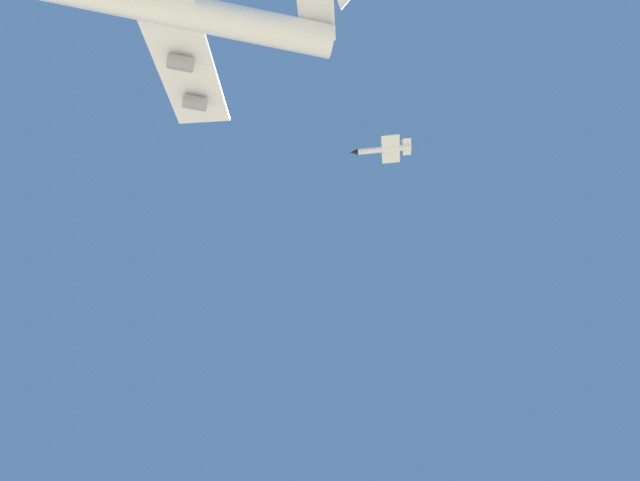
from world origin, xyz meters
name	(u,v)px	position (x,y,z in m)	size (l,w,h in m)	color
carrier_jet	(162,5)	(1.43, 79.90, 109.00)	(54.38, 66.83, 23.53)	white
chase_jet_right_wing	(384,149)	(9.92, 21.77, 117.15)	(11.65, 13.80, 4.00)	silver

